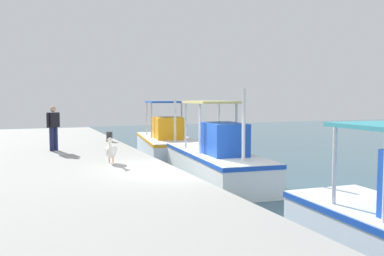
% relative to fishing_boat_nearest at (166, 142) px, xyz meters
% --- Properties ---
extents(fishing_boat_nearest, '(6.41, 2.98, 2.79)m').
position_rel_fishing_boat_nearest_xyz_m(fishing_boat_nearest, '(0.00, 0.00, 0.00)').
color(fishing_boat_nearest, white).
rests_on(fishing_boat_nearest, ground).
extents(fishing_boat_second, '(6.31, 2.40, 3.09)m').
position_rel_fishing_boat_nearest_xyz_m(fishing_boat_second, '(6.32, -0.32, 0.04)').
color(fishing_boat_second, white).
rests_on(fishing_boat_second, ground).
extents(pelican, '(0.97, 0.50, 0.82)m').
position_rel_fishing_boat_nearest_xyz_m(pelican, '(6.12, -3.82, 0.52)').
color(pelican, tan).
rests_on(pelican, quay_pier).
extents(fisherman_standing, '(0.45, 0.50, 1.70)m').
position_rel_fishing_boat_nearest_xyz_m(fisherman_standing, '(2.30, -5.27, 1.07)').
color(fisherman_standing, '#1E234C').
rests_on(fisherman_standing, quay_pier).
extents(mooring_bollard_nearest, '(0.28, 0.28, 0.45)m').
position_rel_fishing_boat_nearest_xyz_m(mooring_bollard_nearest, '(-0.22, -2.68, 0.35)').
color(mooring_bollard_nearest, '#333338').
rests_on(mooring_bollard_nearest, quay_pier).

